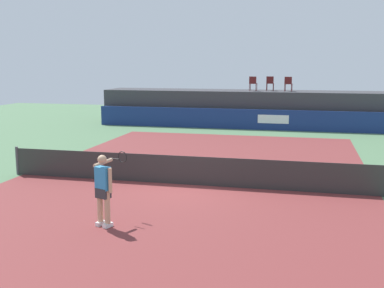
# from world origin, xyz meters

# --- Properties ---
(ground_plane) EXTENTS (48.00, 48.00, 0.00)m
(ground_plane) POSITION_xyz_m (0.00, 3.00, 0.00)
(ground_plane) COLOR #4C704C
(court_inner) EXTENTS (12.00, 22.00, 0.00)m
(court_inner) POSITION_xyz_m (0.00, 0.00, 0.00)
(court_inner) COLOR maroon
(court_inner) RESTS_ON ground
(sponsor_wall) EXTENTS (18.00, 0.22, 1.20)m
(sponsor_wall) POSITION_xyz_m (0.01, 13.50, 0.60)
(sponsor_wall) COLOR navy
(sponsor_wall) RESTS_ON ground
(spectator_platform) EXTENTS (18.00, 2.80, 2.20)m
(spectator_platform) POSITION_xyz_m (0.00, 15.30, 1.10)
(spectator_platform) COLOR #38383D
(spectator_platform) RESTS_ON ground
(spectator_chair_far_left) EXTENTS (0.46, 0.46, 0.89)m
(spectator_chair_far_left) POSITION_xyz_m (0.47, 15.01, 2.69)
(spectator_chair_far_left) COLOR #561919
(spectator_chair_far_left) RESTS_ON spectator_platform
(spectator_chair_left) EXTENTS (0.44, 0.44, 0.89)m
(spectator_chair_left) POSITION_xyz_m (1.48, 15.45, 2.69)
(spectator_chair_left) COLOR #561919
(spectator_chair_left) RESTS_ON spectator_platform
(spectator_chair_center) EXTENTS (0.47, 0.47, 0.89)m
(spectator_chair_center) POSITION_xyz_m (2.61, 14.98, 2.69)
(spectator_chair_center) COLOR #561919
(spectator_chair_center) RESTS_ON spectator_platform
(tennis_net) EXTENTS (12.40, 0.02, 0.95)m
(tennis_net) POSITION_xyz_m (0.00, 0.00, 0.47)
(tennis_net) COLOR #2D2D2D
(tennis_net) RESTS_ON ground
(net_post_near) EXTENTS (0.10, 0.10, 1.00)m
(net_post_near) POSITION_xyz_m (-6.20, 0.00, 0.50)
(net_post_near) COLOR #4C4C51
(net_post_near) RESTS_ON ground
(tennis_player) EXTENTS (0.55, 1.25, 1.77)m
(tennis_player) POSITION_xyz_m (-0.95, -4.33, 0.96)
(tennis_player) COLOR white
(tennis_player) RESTS_ON court_inner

